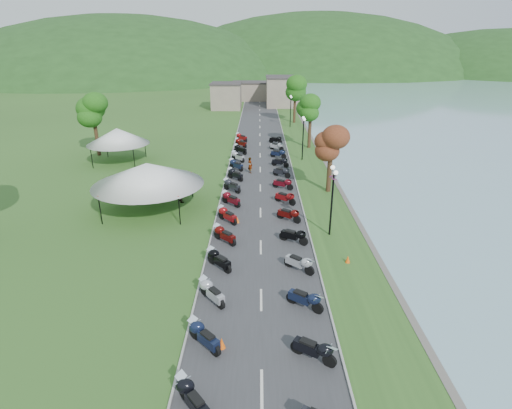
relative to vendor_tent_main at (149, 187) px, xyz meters
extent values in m
cube|color=#3C3C3F|center=(9.18, 17.30, -1.99)|extent=(7.00, 120.00, 0.02)
cube|color=gray|center=(7.18, 62.30, 0.50)|extent=(18.00, 16.00, 5.00)
imported|color=slate|center=(-0.50, 4.08, -2.00)|extent=(0.75, 0.68, 1.70)
imported|color=slate|center=(-0.76, 2.31, -2.00)|extent=(1.03, 0.76, 1.89)
imported|color=slate|center=(-2.24, 1.61, -2.00)|extent=(0.93, 1.27, 1.82)
cone|color=#F2590C|center=(7.36, -16.38, -1.72)|extent=(0.36, 0.36, 0.56)
camera|label=1|loc=(9.04, -30.79, 10.93)|focal=28.00mm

